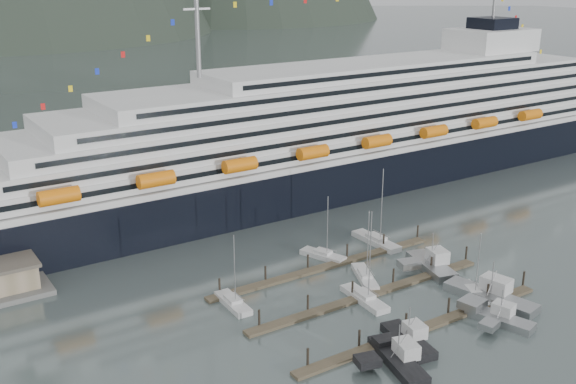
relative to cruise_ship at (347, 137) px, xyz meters
The scene contains 16 objects.
ground 63.76m from the cruise_ship, 118.66° to the right, with size 1600.00×1600.00×0.00m, color #4E5C5B.
cruise_ship is the anchor object (origin of this frame).
dock_near 74.63m from the cruise_ship, 118.31° to the right, with size 48.18×2.28×3.20m.
dock_mid 63.65m from the cruise_ship, 123.96° to the right, with size 48.18×2.28×3.20m.
dock_far 53.59m from the cruise_ship, 131.95° to the right, with size 48.18×2.28×3.20m.
sailboat_a 71.30m from the cruise_ship, 142.81° to the right, with size 2.94×9.11×13.15m.
sailboat_b 65.68m from the cruise_ship, 125.03° to the right, with size 3.47×10.71×16.55m.
sailboat_d 57.65m from the cruise_ship, 124.33° to the right, with size 6.55×10.53×13.66m.
sailboat_f 49.15m from the cruise_ship, 132.96° to the right, with size 5.65×9.41×12.93m.
sailboat_g 41.76m from the cruise_ship, 119.14° to the right, with size 3.17×11.94×16.36m.
sailboat_h 65.88m from the cruise_ship, 108.66° to the right, with size 6.05×9.13×12.11m.
trawler_a 84.00m from the cruise_ship, 122.90° to the right, with size 9.52×12.73×6.73m.
trawler_b 79.01m from the cruise_ship, 121.19° to the right, with size 8.23×10.77×6.70m.
trawler_c 68.24m from the cruise_ship, 107.22° to the right, with size 11.58×16.05×7.98m.
trawler_d 74.90m from the cruise_ship, 109.11° to the right, with size 8.56×10.89×6.17m.
trawler_e 54.58m from the cruise_ship, 111.06° to the right, with size 9.95×12.66×7.88m.
Camera 1 is at (-72.02, -74.63, 52.10)m, focal length 42.00 mm.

